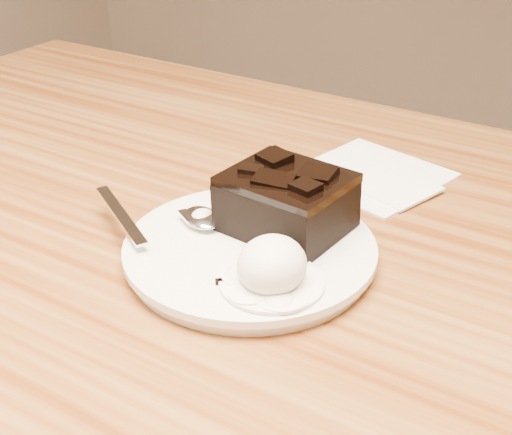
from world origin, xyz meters
The scene contains 8 objects.
plate centered at (0.09, -0.03, 0.76)m, with size 0.22×0.22×0.02m, color silver.
brownie centered at (0.10, 0.01, 0.79)m, with size 0.10×0.09×0.05m, color black.
ice_cream_scoop centered at (0.13, -0.07, 0.79)m, with size 0.05×0.06×0.05m, color white.
melt_puddle centered at (0.13, -0.07, 0.77)m, with size 0.08×0.08×0.00m, color white.
spoon centered at (0.03, -0.02, 0.77)m, with size 0.03×0.18×0.01m, color silver, non-canonical shape.
napkin centered at (0.10, 0.19, 0.75)m, with size 0.14×0.14×0.01m, color white.
crumb_a centered at (0.10, -0.09, 0.77)m, with size 0.01×0.01×0.00m, color black.
crumb_b centered at (0.07, -0.02, 0.77)m, with size 0.01×0.01×0.00m, color black.
Camera 1 is at (0.37, -0.47, 1.09)m, focal length 49.86 mm.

